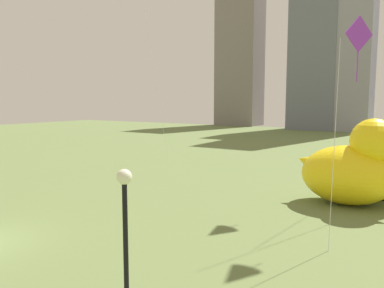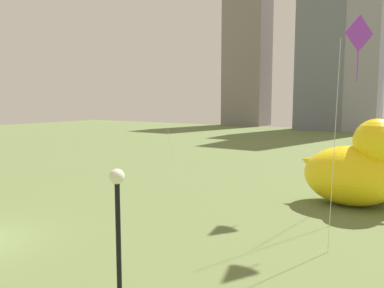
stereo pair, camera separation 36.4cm
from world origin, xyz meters
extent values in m
ellipsoid|color=yellow|center=(11.33, 14.00, 1.61)|extent=(4.92, 3.64, 3.21)
sphere|color=yellow|center=(12.51, 14.00, 3.50)|extent=(2.40, 2.40, 2.40)
cone|color=yellow|center=(9.19, 14.00, 2.14)|extent=(1.47, 1.28, 1.54)
cylinder|color=black|center=(8.95, -1.13, 1.86)|extent=(0.12, 0.12, 3.73)
sphere|color=#EAEACC|center=(8.95, -1.13, 3.87)|extent=(0.36, 0.36, 0.36)
cube|color=gray|center=(-22.00, 72.17, 15.94)|extent=(9.44, 7.07, 31.89)
cube|color=slate|center=(-4.00, 68.06, 14.99)|extent=(8.89, 7.85, 29.99)
cube|color=gray|center=(2.00, 68.63, 20.97)|extent=(8.38, 8.71, 41.94)
cylinder|color=silver|center=(-6.85, 20.13, 10.11)|extent=(1.58, 2.87, 20.23)
cylinder|color=silver|center=(11.84, 7.37, 3.99)|extent=(0.17, 1.34, 7.99)
cube|color=purple|center=(12.50, 7.45, 7.98)|extent=(0.79, 1.07, 1.27)
cylinder|color=purple|center=(12.50, 7.45, 7.08)|extent=(0.04, 0.04, 1.60)
camera|label=1|loc=(14.70, -7.44, 5.60)|focal=35.07mm
camera|label=2|loc=(15.00, -7.24, 5.60)|focal=35.07mm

